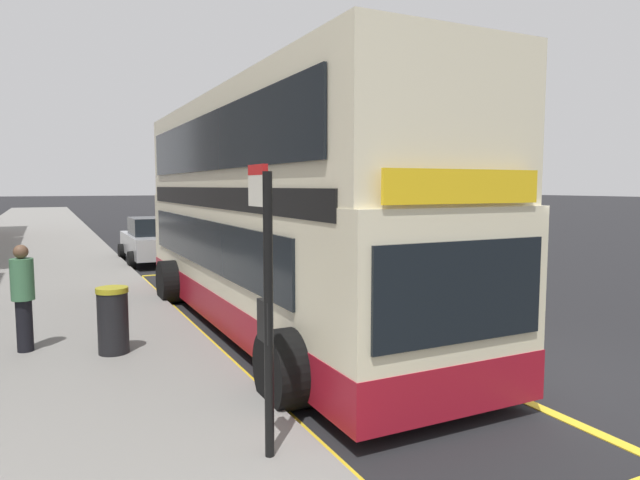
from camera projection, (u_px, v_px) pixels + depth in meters
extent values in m
plane|color=black|center=(154.00, 227.00, 36.77)|extent=(260.00, 260.00, 0.00)
cube|color=gray|center=(35.00, 230.00, 33.67)|extent=(6.00, 76.00, 0.14)
cube|color=beige|center=(273.00, 257.00, 10.82)|extent=(2.55, 10.91, 2.30)
cube|color=beige|center=(272.00, 148.00, 10.62)|extent=(2.52, 10.69, 1.90)
cube|color=maroon|center=(274.00, 300.00, 10.90)|extent=(2.57, 10.93, 0.60)
cube|color=black|center=(273.00, 197.00, 10.71)|extent=(2.58, 10.04, 0.36)
cube|color=black|center=(202.00, 243.00, 10.58)|extent=(0.04, 8.73, 0.90)
cube|color=black|center=(205.00, 143.00, 10.04)|extent=(0.04, 9.60, 1.00)
cube|color=black|center=(462.00, 292.00, 5.91)|extent=(2.24, 0.04, 1.10)
cube|color=yellow|center=(465.00, 186.00, 5.80)|extent=(2.04, 0.04, 0.36)
cylinder|color=black|center=(288.00, 369.00, 6.80)|extent=(0.56, 1.00, 1.00)
cylinder|color=black|center=(462.00, 341.00, 8.00)|extent=(0.56, 1.00, 1.00)
cylinder|color=black|center=(172.00, 282.00, 12.98)|extent=(0.56, 1.00, 1.00)
cylinder|color=black|center=(280.00, 274.00, 14.18)|extent=(0.56, 1.00, 1.00)
cube|color=yellow|center=(198.00, 331.00, 10.45)|extent=(0.16, 14.45, 0.01)
cube|color=yellow|center=(334.00, 315.00, 11.72)|extent=(0.16, 14.45, 0.01)
cube|color=yellow|center=(187.00, 273.00, 17.46)|extent=(3.05, 0.16, 0.01)
cylinder|color=black|center=(269.00, 317.00, 5.21)|extent=(0.09, 0.09, 2.72)
cube|color=silver|center=(258.00, 191.00, 5.33)|extent=(0.05, 0.42, 0.30)
cube|color=red|center=(258.00, 170.00, 5.31)|extent=(0.05, 0.42, 0.10)
cube|color=black|center=(265.00, 321.00, 5.31)|extent=(0.06, 0.28, 0.40)
cube|color=#B2B5BA|center=(154.00, 244.00, 19.76)|extent=(1.76, 4.20, 0.72)
cube|color=black|center=(154.00, 226.00, 19.61)|extent=(1.52, 1.90, 0.60)
cylinder|color=black|center=(122.00, 252.00, 20.55)|extent=(0.22, 0.60, 0.60)
cylinder|color=black|center=(173.00, 249.00, 21.37)|extent=(0.22, 0.60, 0.60)
cylinder|color=black|center=(132.00, 260.00, 18.22)|extent=(0.22, 0.60, 0.60)
cylinder|color=black|center=(189.00, 257.00, 19.05)|extent=(0.22, 0.60, 0.60)
cube|color=black|center=(178.00, 209.00, 51.10)|extent=(1.76, 4.20, 0.72)
cube|color=black|center=(178.00, 201.00, 50.95)|extent=(1.52, 1.90, 0.60)
cylinder|color=black|center=(165.00, 212.00, 51.88)|extent=(0.22, 0.60, 0.60)
cylinder|color=black|center=(186.00, 212.00, 52.71)|extent=(0.22, 0.60, 0.60)
cylinder|color=black|center=(171.00, 213.00, 49.56)|extent=(0.22, 0.60, 0.60)
cylinder|color=black|center=(192.00, 213.00, 50.39)|extent=(0.22, 0.60, 0.60)
cylinder|color=black|center=(25.00, 326.00, 8.70)|extent=(0.24, 0.24, 0.82)
cylinder|color=#3F724C|center=(22.00, 279.00, 8.63)|extent=(0.34, 0.34, 0.65)
sphere|color=brown|center=(21.00, 252.00, 8.59)|extent=(0.22, 0.22, 0.22)
cylinder|color=black|center=(113.00, 323.00, 8.60)|extent=(0.46, 0.46, 0.95)
cylinder|color=#A5991E|center=(112.00, 290.00, 8.55)|extent=(0.48, 0.48, 0.08)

